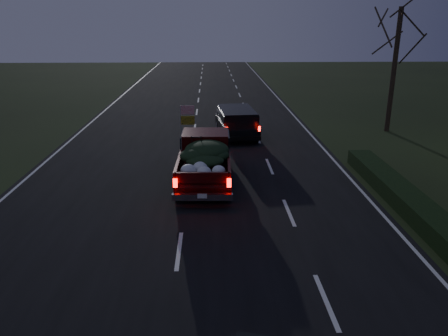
{
  "coord_description": "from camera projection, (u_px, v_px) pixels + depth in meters",
  "views": [
    {
      "loc": [
        0.92,
        -11.1,
        6.25
      ],
      "look_at": [
        1.41,
        3.54,
        1.3
      ],
      "focal_mm": 35.0,
      "sensor_mm": 36.0,
      "label": 1
    }
  ],
  "objects": [
    {
      "name": "hedge_row",
      "position": [
        404.0,
        198.0,
        15.47
      ],
      "size": [
        1.0,
        10.0,
        0.6
      ],
      "primitive_type": "cube",
      "color": "black",
      "rests_on": "ground"
    },
    {
      "name": "lead_suv",
      "position": [
        237.0,
        120.0,
        24.46
      ],
      "size": [
        2.32,
        4.72,
        1.31
      ],
      "rotation": [
        0.0,
        0.0,
        0.09
      ],
      "color": "black",
      "rests_on": "ground"
    },
    {
      "name": "ground",
      "position": [
        179.0,
        251.0,
        12.48
      ],
      "size": [
        120.0,
        120.0,
        0.0
      ],
      "primitive_type": "plane",
      "color": "black",
      "rests_on": "ground"
    },
    {
      "name": "road_asphalt",
      "position": [
        179.0,
        251.0,
        12.48
      ],
      "size": [
        14.0,
        120.0,
        0.02
      ],
      "primitive_type": "cube",
      "color": "black",
      "rests_on": "ground"
    },
    {
      "name": "bare_tree_far",
      "position": [
        398.0,
        40.0,
        24.43
      ],
      "size": [
        3.6,
        3.6,
        7.0
      ],
      "color": "black",
      "rests_on": "ground"
    },
    {
      "name": "pickup_truck",
      "position": [
        205.0,
        157.0,
        17.57
      ],
      "size": [
        2.18,
        5.39,
        2.8
      ],
      "rotation": [
        0.0,
        0.0,
        -0.02
      ],
      "color": "#390707",
      "rests_on": "ground"
    }
  ]
}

